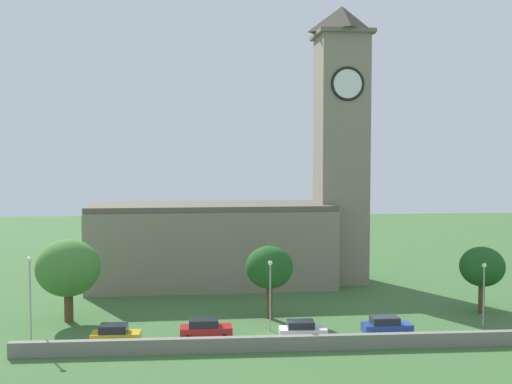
{
  "coord_description": "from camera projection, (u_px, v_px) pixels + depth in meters",
  "views": [
    {
      "loc": [
        -6.37,
        -53.11,
        16.36
      ],
      "look_at": [
        -1.46,
        9.66,
        12.62
      ],
      "focal_mm": 42.8,
      "sensor_mm": 36.0,
      "label": 1
    }
  ],
  "objects": [
    {
      "name": "car_white",
      "position": [
        302.0,
        330.0,
        54.06
      ],
      "size": [
        4.25,
        2.19,
        1.75
      ],
      "color": "silver",
      "rests_on": "ground"
    },
    {
      "name": "car_yellow",
      "position": [
        115.0,
        335.0,
        52.45
      ],
      "size": [
        4.18,
        2.2,
        1.87
      ],
      "color": "gold",
      "rests_on": "ground"
    },
    {
      "name": "quay_barrier",
      "position": [
        285.0,
        343.0,
        51.24
      ],
      "size": [
        45.3,
        0.7,
        1.25
      ],
      "primitive_type": "cube",
      "color": "gray",
      "rests_on": "ground"
    },
    {
      "name": "car_red",
      "position": [
        205.0,
        329.0,
        54.45
      ],
      "size": [
        4.66,
        2.32,
        1.81
      ],
      "color": "red",
      "rests_on": "ground"
    },
    {
      "name": "tree_churchyard",
      "position": [
        269.0,
        268.0,
        61.18
      ],
      "size": [
        4.76,
        4.76,
        7.33
      ],
      "color": "brown",
      "rests_on": "ground"
    },
    {
      "name": "car_blue",
      "position": [
        386.0,
        326.0,
        55.41
      ],
      "size": [
        4.48,
        2.28,
        1.78
      ],
      "color": "#233D9E",
      "rests_on": "ground"
    },
    {
      "name": "streetlamp_central",
      "position": [
        484.0,
        283.0,
        58.16
      ],
      "size": [
        0.44,
        0.44,
        6.16
      ],
      "color": "#9EA0A5",
      "rests_on": "ground"
    },
    {
      "name": "ground_plane",
      "position": [
        265.0,
        300.0,
        69.24
      ],
      "size": [
        200.0,
        200.0,
        0.0
      ],
      "primitive_type": "plane",
      "color": "#3D6633"
    },
    {
      "name": "streetlamp_west_mid",
      "position": [
        270.0,
        284.0,
        56.81
      ],
      "size": [
        0.44,
        0.44,
        6.61
      ],
      "color": "#9EA0A5",
      "rests_on": "ground"
    },
    {
      "name": "tree_riverside_east",
      "position": [
        482.0,
        267.0,
        63.21
      ],
      "size": [
        4.58,
        4.58,
        6.95
      ],
      "color": "brown",
      "rests_on": "ground"
    },
    {
      "name": "tree_riverside_west",
      "position": [
        68.0,
        268.0,
        59.97
      ],
      "size": [
        6.25,
        6.25,
        8.16
      ],
      "color": "brown",
      "rests_on": "ground"
    },
    {
      "name": "church",
      "position": [
        247.0,
        217.0,
        77.81
      ],
      "size": [
        35.67,
        12.66,
        35.4
      ],
      "color": "gray",
      "rests_on": "ground"
    },
    {
      "name": "streetlamp_west_end",
      "position": [
        30.0,
        285.0,
        53.74
      ],
      "size": [
        0.44,
        0.44,
        7.48
      ],
      "color": "#9EA0A5",
      "rests_on": "ground"
    }
  ]
}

